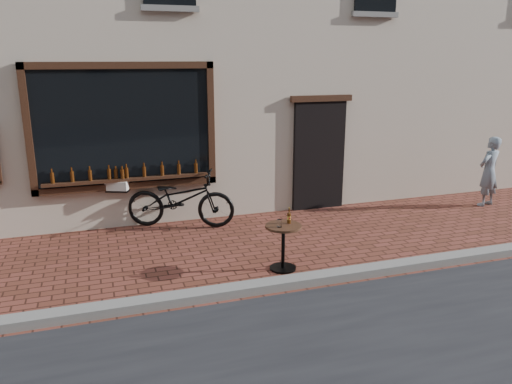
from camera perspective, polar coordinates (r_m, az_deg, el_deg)
name	(u,v)px	position (r m, az deg, el deg)	size (l,w,h in m)	color
ground	(298,292)	(6.84, 4.79, -11.34)	(90.00, 90.00, 0.00)	#54271B
kerb	(292,282)	(6.98, 4.15, -10.21)	(90.00, 0.25, 0.12)	slate
cargo_bicycle	(178,199)	(9.27, -8.87, -0.74)	(2.36, 1.44, 1.12)	black
bistro_table	(283,238)	(7.33, 3.15, -5.24)	(0.54, 0.54, 0.92)	black
pedestrian	(489,171)	(11.51, 25.07, 2.14)	(0.54, 0.35, 1.47)	gray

